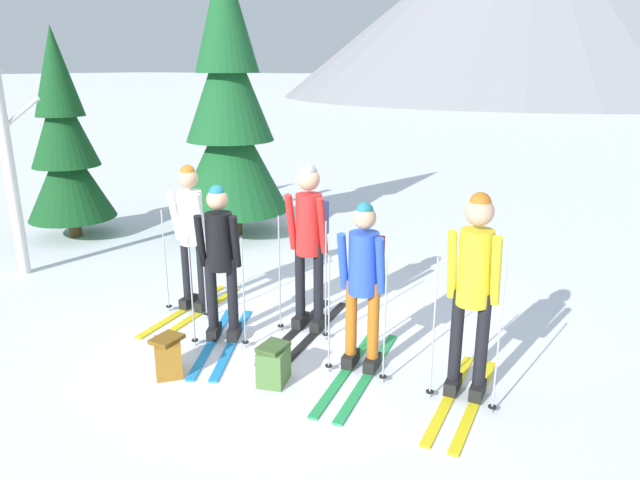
{
  "coord_description": "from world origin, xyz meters",
  "views": [
    {
      "loc": [
        3.1,
        -4.86,
        2.82
      ],
      "look_at": [
        0.31,
        0.31,
        1.05
      ],
      "focal_mm": 32.44,
      "sensor_mm": 36.0,
      "label": 1
    }
  ],
  "objects": [
    {
      "name": "pine_tree_near",
      "position": [
        -2.83,
        2.97,
        2.1
      ],
      "size": [
        1.9,
        1.9,
        4.6
      ],
      "color": "#51381E",
      "rests_on": "ground"
    },
    {
      "name": "skier_in_blue",
      "position": [
        1.06,
        -0.23,
        0.92
      ],
      "size": [
        0.61,
        1.77,
        1.66
      ],
      "color": "green",
      "rests_on": "ground"
    },
    {
      "name": "ground_plane",
      "position": [
        0.0,
        0.0,
        0.0
      ],
      "size": [
        400.0,
        400.0,
        0.0
      ],
      "primitive_type": "plane",
      "color": "white"
    },
    {
      "name": "birch_tree_tall",
      "position": [
        -4.28,
        -0.04,
        2.12
      ],
      "size": [
        0.83,
        0.54,
        4.18
      ],
      "color": "silver",
      "rests_on": "ground"
    },
    {
      "name": "skier_in_black",
      "position": [
        -0.5,
        -0.38,
        0.92
      ],
      "size": [
        0.93,
        1.6,
        1.69
      ],
      "color": "#1E84D1",
      "rests_on": "ground"
    },
    {
      "name": "skier_in_white",
      "position": [
        -1.28,
        0.1,
        0.97
      ],
      "size": [
        0.61,
        1.67,
        1.76
      ],
      "color": "yellow",
      "rests_on": "ground"
    },
    {
      "name": "pine_tree_mid",
      "position": [
        -5.17,
        1.57,
        1.58
      ],
      "size": [
        1.43,
        1.43,
        3.45
      ],
      "color": "#51381E",
      "rests_on": "ground"
    },
    {
      "name": "backpack_on_snow_front",
      "position": [
        -0.51,
        -1.21,
        0.19
      ],
      "size": [
        0.4,
        0.4,
        0.38
      ],
      "color": "#99661E",
      "rests_on": "ground"
    },
    {
      "name": "backpack_on_snow_beside",
      "position": [
        0.45,
        -0.87,
        0.19
      ],
      "size": [
        0.31,
        0.37,
        0.38
      ],
      "color": "#4C7238",
      "rests_on": "ground"
    },
    {
      "name": "skier_in_yellow",
      "position": [
        2.08,
        -0.24,
        1.06
      ],
      "size": [
        0.61,
        1.59,
        1.85
      ],
      "color": "yellow",
      "rests_on": "ground"
    },
    {
      "name": "skier_in_red",
      "position": [
        0.18,
        0.3,
        1.06
      ],
      "size": [
        0.61,
        1.79,
        1.86
      ],
      "color": "black",
      "rests_on": "ground"
    }
  ]
}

